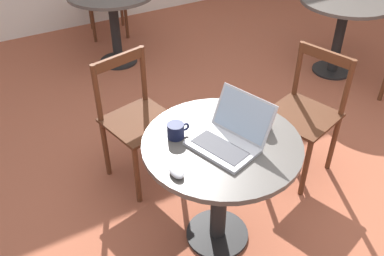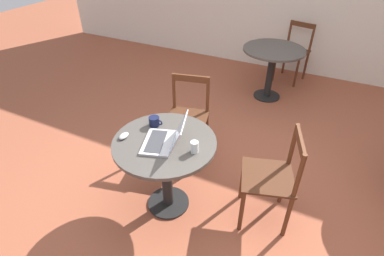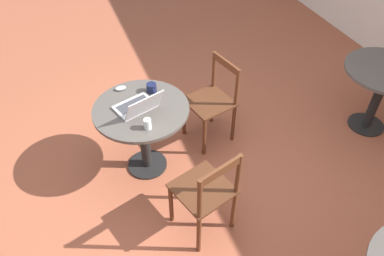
% 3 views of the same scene
% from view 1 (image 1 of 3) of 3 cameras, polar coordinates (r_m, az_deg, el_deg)
% --- Properties ---
extents(ground_plane, '(16.00, 16.00, 0.00)m').
position_cam_1_polar(ground_plane, '(3.05, 7.81, -7.08)').
color(ground_plane, '#9E5138').
extents(cafe_table_near, '(0.83, 0.83, 0.73)m').
position_cam_1_polar(cafe_table_near, '(2.29, 3.87, -4.91)').
color(cafe_table_near, black).
rests_on(cafe_table_near, ground_plane).
extents(cafe_table_mid, '(0.83, 0.83, 0.73)m').
position_cam_1_polar(cafe_table_mid, '(4.28, 19.56, 13.93)').
color(cafe_table_mid, black).
rests_on(cafe_table_mid, ground_plane).
extents(cafe_table_far, '(0.83, 0.83, 0.73)m').
position_cam_1_polar(cafe_table_far, '(4.30, -10.52, 15.50)').
color(cafe_table_far, black).
rests_on(cafe_table_far, ground_plane).
extents(chair_near_right, '(0.52, 0.52, 0.88)m').
position_cam_1_polar(chair_near_right, '(2.96, 14.84, 1.72)').
color(chair_near_right, '#562D19').
rests_on(chair_near_right, ground_plane).
extents(chair_near_back, '(0.50, 0.50, 0.88)m').
position_cam_1_polar(chair_near_back, '(2.83, -7.41, 1.00)').
color(chair_near_back, '#562D19').
rests_on(chair_near_back, ground_plane).
extents(laptop, '(0.41, 0.42, 0.23)m').
position_cam_1_polar(laptop, '(2.16, 4.99, -1.10)').
color(laptop, '#B7B7BC').
rests_on(laptop, cafe_table_near).
extents(mouse, '(0.06, 0.10, 0.03)m').
position_cam_1_polar(mouse, '(2.00, -2.09, -5.88)').
color(mouse, '#B7B7BC').
rests_on(mouse, cafe_table_near).
extents(mug, '(0.12, 0.09, 0.08)m').
position_cam_1_polar(mug, '(2.20, -2.14, -0.34)').
color(mug, '#141938').
rests_on(mug, cafe_table_near).
extents(drinking_glass, '(0.06, 0.06, 0.09)m').
position_cam_1_polar(drinking_glass, '(2.29, 9.96, 0.94)').
color(drinking_glass, silver).
rests_on(drinking_glass, cafe_table_near).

